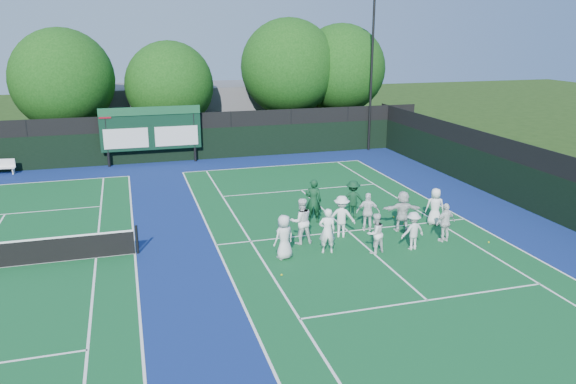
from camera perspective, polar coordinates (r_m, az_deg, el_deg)
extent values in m
plane|color=#1C350E|center=(22.44, 7.09, -4.84)|extent=(120.00, 120.00, 0.00)
cube|color=navy|center=(21.84, -8.67, -5.50)|extent=(34.00, 32.00, 0.01)
cube|color=#104F25|center=(23.30, 6.13, -3.98)|extent=(10.97, 23.77, 0.00)
cube|color=silver|center=(34.11, -1.44, 2.64)|extent=(10.97, 0.08, 0.00)
cube|color=silver|center=(21.91, -7.33, -5.35)|extent=(0.08, 23.77, 0.00)
cube|color=silver|center=(25.81, 17.48, -2.63)|extent=(0.08, 23.77, 0.00)
cube|color=silver|center=(22.13, -3.82, -5.02)|extent=(0.08, 23.77, 0.00)
cube|color=silver|center=(25.09, 14.87, -2.95)|extent=(0.08, 23.77, 0.00)
cube|color=silver|center=(18.05, 13.96, -10.63)|extent=(8.23, 0.08, 0.00)
cube|color=silver|center=(29.02, 1.35, 0.20)|extent=(8.23, 0.08, 0.00)
cube|color=silver|center=(23.30, 6.13, -3.97)|extent=(0.08, 12.80, 0.00)
cube|color=silver|center=(33.49, -25.26, 0.81)|extent=(10.97, 0.08, 0.00)
cube|color=silver|center=(21.70, -15.29, -6.04)|extent=(0.08, 23.77, 0.00)
cube|color=silver|center=(21.74, -18.92, -6.31)|extent=(0.08, 23.77, 0.00)
cube|color=silver|center=(28.29, -26.81, -2.02)|extent=(8.23, 0.08, 0.00)
cube|color=black|center=(35.95, -12.07, 4.60)|extent=(34.00, 0.08, 2.00)
cube|color=black|center=(35.69, -12.21, 6.96)|extent=(34.00, 0.05, 1.00)
cube|color=black|center=(27.60, 23.76, 0.08)|extent=(0.08, 32.00, 2.00)
cube|color=black|center=(27.26, 24.11, 3.11)|extent=(0.05, 32.00, 1.00)
cylinder|color=black|center=(35.35, -17.92, 5.21)|extent=(0.16, 0.16, 3.50)
cylinder|color=black|center=(35.56, -9.50, 5.84)|extent=(0.16, 0.16, 3.50)
cube|color=black|center=(35.28, -13.75, 6.26)|extent=(6.00, 0.15, 2.60)
cube|color=#154B2A|center=(35.02, -13.86, 8.01)|extent=(6.00, 0.05, 0.50)
cube|color=silver|center=(35.24, -16.13, 5.25)|extent=(2.60, 0.04, 1.20)
cube|color=silver|center=(35.37, -11.26, 5.61)|extent=(2.60, 0.04, 1.20)
cube|color=maroon|center=(35.02, -18.13, 7.51)|extent=(0.70, 0.04, 0.50)
cube|color=#5D5D62|center=(44.07, -7.77, 8.22)|extent=(18.00, 6.00, 4.00)
cylinder|color=black|center=(38.48, 8.47, 11.55)|extent=(0.16, 0.16, 10.00)
cylinder|color=black|center=(21.51, -15.09, -4.69)|extent=(0.10, 0.10, 1.10)
cube|color=white|center=(35.98, -27.04, 2.19)|extent=(1.44, 0.53, 0.06)
cube|color=white|center=(36.06, -27.05, 2.64)|extent=(1.40, 0.21, 0.47)
cube|color=white|center=(35.92, -26.12, 1.94)|extent=(0.09, 0.33, 0.37)
cylinder|color=black|center=(39.42, -21.38, 5.23)|extent=(0.44, 0.44, 2.52)
sphere|color=#103D0D|center=(38.96, -21.94, 10.55)|extent=(6.45, 6.45, 6.45)
sphere|color=#103D0D|center=(39.26, -20.92, 9.73)|extent=(4.52, 4.52, 4.52)
cylinder|color=black|center=(39.40, -11.66, 5.78)|extent=(0.44, 0.44, 2.22)
sphere|color=#103D0D|center=(38.96, -11.94, 10.56)|extent=(5.85, 5.85, 5.85)
sphere|color=#103D0D|center=(39.36, -11.05, 9.81)|extent=(4.10, 4.10, 4.10)
cylinder|color=black|center=(40.84, 0.08, 6.98)|extent=(0.44, 0.44, 2.92)
sphere|color=#103D0D|center=(40.39, 0.08, 12.58)|extent=(6.76, 6.76, 6.76)
sphere|color=#103D0D|center=(40.89, 0.78, 11.67)|extent=(4.73, 4.73, 4.73)
cylinder|color=black|center=(42.11, 5.27, 7.17)|extent=(0.44, 0.44, 2.89)
sphere|color=#103D0D|center=(41.68, 5.41, 12.38)|extent=(6.37, 6.37, 6.37)
sphere|color=#103D0D|center=(42.23, 6.00, 11.54)|extent=(4.46, 4.46, 4.46)
sphere|color=#BAC317|center=(19.16, -0.66, -8.41)|extent=(0.07, 0.07, 0.07)
sphere|color=#BAC317|center=(24.44, 11.73, -3.20)|extent=(0.07, 0.07, 0.07)
sphere|color=#BAC317|center=(23.30, 19.72, -4.82)|extent=(0.07, 0.07, 0.07)
sphere|color=#BAC317|center=(25.25, 10.68, -2.51)|extent=(0.07, 0.07, 0.07)
imported|color=silver|center=(20.24, -0.40, -4.59)|extent=(0.95, 0.79, 1.65)
imported|color=white|center=(20.77, 4.01, -3.97)|extent=(0.70, 0.52, 1.73)
imported|color=white|center=(21.01, 8.85, -4.17)|extent=(0.88, 0.77, 1.54)
imported|color=silver|center=(21.62, 12.57, -3.87)|extent=(1.01, 0.66, 1.48)
imported|color=white|center=(22.71, 15.70, -3.00)|extent=(0.97, 0.55, 1.56)
imported|color=white|center=(21.62, 1.34, -2.97)|extent=(0.90, 0.70, 1.83)
imported|color=white|center=(22.43, 5.45, -2.49)|extent=(1.26, 1.01, 1.71)
imported|color=white|center=(23.24, 8.13, -2.02)|extent=(1.02, 0.68, 1.62)
imported|color=silver|center=(23.47, 11.55, -1.90)|extent=(1.65, 0.83, 1.70)
imported|color=white|center=(24.52, 14.71, -1.45)|extent=(0.90, 0.73, 1.60)
imported|color=#0F381D|center=(23.99, 2.59, -0.91)|extent=(0.81, 0.65, 1.91)
imported|color=#0E351D|center=(24.78, 6.60, -0.73)|extent=(1.23, 0.93, 1.68)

